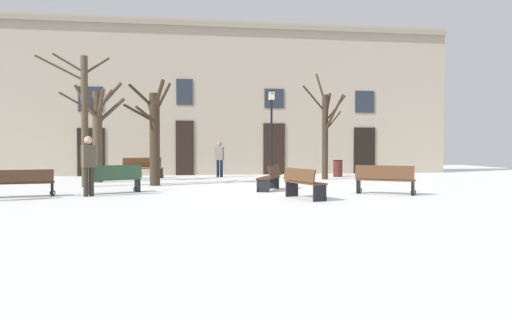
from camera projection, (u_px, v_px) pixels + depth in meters
ground_plane at (265, 190)px, 17.60m from camera, size 37.74×37.74×0.00m
building_facade at (232, 97)px, 26.66m from camera, size 23.59×0.60×7.93m
tree_near_facade at (98, 129)px, 21.22m from camera, size 2.02×1.61×4.24m
tree_foreground at (154, 133)px, 19.53m from camera, size 1.79×2.17×4.05m
tree_right_of_center at (84, 117)px, 18.86m from camera, size 2.52×1.03×4.89m
tree_center at (326, 130)px, 23.02m from camera, size 2.27×2.19×4.84m
streetlamp at (272, 125)px, 23.81m from camera, size 0.30×0.30×4.07m
litter_bin at (338, 168)px, 24.90m from camera, size 0.47×0.47×0.82m
bench_near_lamp at (385, 179)px, 16.10m from camera, size 1.76×1.35×0.92m
bench_facing_shops at (270, 177)px, 17.52m from camera, size 1.13×1.68×0.88m
bench_back_to_back_left at (304, 183)px, 14.74m from camera, size 0.93×1.73×0.89m
bench_by_litter_bin at (143, 168)px, 23.57m from camera, size 1.87×1.00×0.97m
bench_back_to_back_right at (114, 179)px, 16.49m from camera, size 1.76×1.15×0.91m
bench_far_corner at (22, 183)px, 15.29m from camera, size 1.86×0.75×0.83m
person_strolling at (220, 157)px, 24.60m from camera, size 0.44×0.37×1.71m
person_by_shop_door at (88, 163)px, 15.46m from camera, size 0.44×0.39×1.82m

